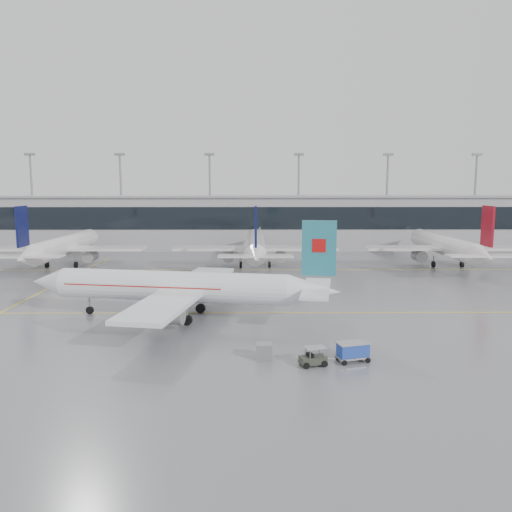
{
  "coord_description": "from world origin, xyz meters",
  "views": [
    {
      "loc": [
        -0.54,
        -56.63,
        14.71
      ],
      "look_at": [
        0.0,
        12.0,
        5.0
      ],
      "focal_mm": 35.0,
      "sensor_mm": 36.0,
      "label": 1
    }
  ],
  "objects_px": {
    "air_canada_jet": "(183,287)",
    "baggage_cart": "(353,350)",
    "baggage_tug": "(313,359)",
    "gse_unit": "(264,351)"
  },
  "relations": [
    {
      "from": "air_canada_jet",
      "to": "baggage_cart",
      "type": "xyz_separation_m",
      "value": [
        16.13,
        -13.94,
        -2.55
      ]
    },
    {
      "from": "air_canada_jet",
      "to": "baggage_cart",
      "type": "bearing_deg",
      "value": 149.22
    },
    {
      "from": "baggage_tug",
      "to": "gse_unit",
      "type": "xyz_separation_m",
      "value": [
        -3.97,
        1.61,
        0.13
      ]
    },
    {
      "from": "baggage_tug",
      "to": "gse_unit",
      "type": "bearing_deg",
      "value": 142.71
    },
    {
      "from": "air_canada_jet",
      "to": "gse_unit",
      "type": "relative_size",
      "value": 26.22
    },
    {
      "from": "air_canada_jet",
      "to": "gse_unit",
      "type": "height_order",
      "value": "air_canada_jet"
    },
    {
      "from": "baggage_tug",
      "to": "baggage_cart",
      "type": "bearing_deg",
      "value": -0.0
    },
    {
      "from": "gse_unit",
      "to": "baggage_tug",
      "type": "bearing_deg",
      "value": -20.47
    },
    {
      "from": "gse_unit",
      "to": "baggage_cart",
      "type": "bearing_deg",
      "value": -3.52
    },
    {
      "from": "air_canada_jet",
      "to": "baggage_cart",
      "type": "height_order",
      "value": "air_canada_jet"
    }
  ]
}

